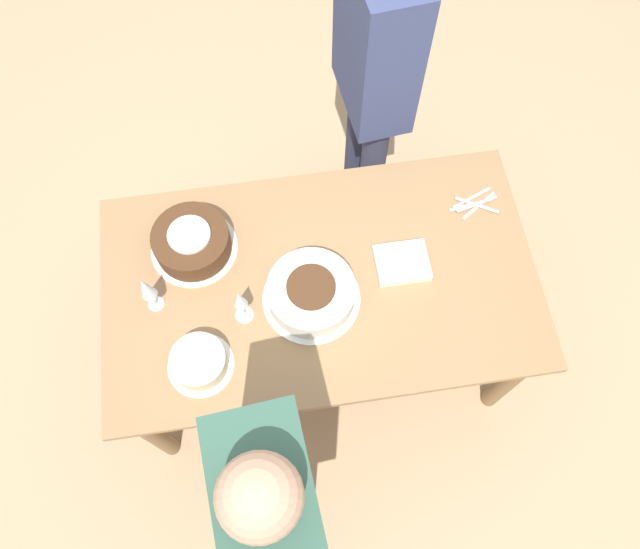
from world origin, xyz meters
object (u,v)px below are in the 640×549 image
at_px(cake_back_decorated, 199,362).
at_px(wine_glass_near, 146,288).
at_px(wine_glass_far, 240,301).
at_px(cake_front_chocolate, 192,242).
at_px(person_watching, 277,512).
at_px(person_cutting, 375,66).
at_px(cake_center_white, 311,293).

height_order(cake_back_decorated, wine_glass_near, wine_glass_near).
bearing_deg(wine_glass_far, cake_back_decorated, 44.08).
relative_size(cake_front_chocolate, cake_back_decorated, 1.40).
xyz_separation_m(cake_front_chocolate, wine_glass_far, (-0.16, 0.29, 0.08)).
bearing_deg(cake_back_decorated, cake_front_chocolate, -91.03).
bearing_deg(person_watching, cake_back_decorated, 17.46).
distance_m(cake_front_chocolate, person_watching, 1.00).
xyz_separation_m(wine_glass_near, person_cutting, (-0.91, -0.75, 0.08)).
relative_size(wine_glass_near, wine_glass_far, 1.08).
relative_size(wine_glass_far, person_cutting, 0.13).
xyz_separation_m(cake_front_chocolate, person_cutting, (-0.76, -0.55, 0.18)).
bearing_deg(person_cutting, cake_center_white, -30.25).
relative_size(cake_center_white, wine_glass_near, 1.62).
relative_size(cake_center_white, wine_glass_far, 1.75).
height_order(cake_center_white, cake_front_chocolate, cake_front_chocolate).
xyz_separation_m(cake_center_white, person_cutting, (-0.36, -0.81, 0.18)).
xyz_separation_m(cake_center_white, cake_back_decorated, (0.40, 0.18, -0.01)).
relative_size(cake_center_white, cake_front_chocolate, 1.09).
xyz_separation_m(wine_glass_near, wine_glass_far, (-0.30, 0.09, -0.01)).
xyz_separation_m(cake_front_chocolate, person_watching, (-0.20, 0.96, 0.18)).
height_order(cake_center_white, person_cutting, person_cutting).
bearing_deg(wine_glass_near, wine_glass_far, 163.84).
distance_m(cake_back_decorated, wine_glass_far, 0.25).
height_order(cake_front_chocolate, person_cutting, person_cutting).
bearing_deg(cake_center_white, wine_glass_near, -6.44).
xyz_separation_m(cake_back_decorated, wine_glass_far, (-0.16, -0.16, 0.10)).
bearing_deg(wine_glass_far, person_cutting, -125.81).
xyz_separation_m(cake_center_white, wine_glass_near, (0.55, -0.06, 0.09)).
distance_m(cake_back_decorated, person_cutting, 1.27).
xyz_separation_m(cake_back_decorated, wine_glass_near, (0.14, -0.25, 0.11)).
bearing_deg(cake_front_chocolate, cake_center_white, 146.67).
bearing_deg(cake_center_white, person_cutting, -114.07).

